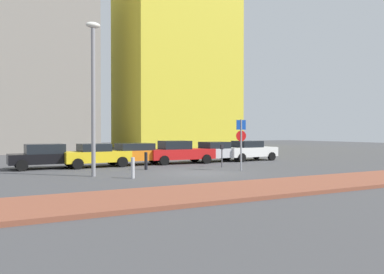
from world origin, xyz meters
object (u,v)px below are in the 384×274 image
object	(u,v)px
parking_sign_post	(241,138)
parked_car_black	(46,156)
parked_car_white	(249,150)
traffic_bollard_near	(146,161)
parked_car_yellow	(96,155)
parked_car_red	(179,152)
parking_meter	(222,153)
street_lamp	(93,87)
traffic_bollard_mid	(133,168)
parked_car_silver	(216,151)
parked_car_orange	(137,153)

from	to	relation	value
parking_sign_post	parked_car_black	bearing A→B (deg)	147.38
parked_car_white	traffic_bollard_near	xyz separation A→B (m)	(-9.49, -3.03, -0.27)
parked_car_yellow	parked_car_white	bearing A→B (deg)	0.14
parked_car_red	parking_meter	world-z (taller)	parked_car_red
parked_car_yellow	parked_car_red	bearing A→B (deg)	-0.02
street_lamp	parking_sign_post	bearing A→B (deg)	-7.07
parking_sign_post	traffic_bollard_mid	bearing A→B (deg)	-174.52
parking_sign_post	traffic_bollard_near	size ratio (longest dim) A/B	2.86
parked_car_black	parked_car_white	world-z (taller)	parked_car_white
street_lamp	parking_meter	bearing A→B (deg)	7.78
parked_car_black	parked_car_silver	size ratio (longest dim) A/B	1.05
parking_meter	parked_car_black	bearing A→B (deg)	157.17
parking_meter	street_lamp	distance (m)	8.90
parked_car_silver	traffic_bollard_near	xyz separation A→B (m)	(-6.56, -3.11, -0.26)
parked_car_yellow	traffic_bollard_near	world-z (taller)	parked_car_yellow
street_lamp	traffic_bollard_mid	world-z (taller)	street_lamp
parking_meter	parked_car_red	bearing A→B (deg)	106.55
parked_car_red	parked_car_silver	distance (m)	3.01
parked_car_red	parked_car_orange	bearing A→B (deg)	174.77
parked_car_white	parked_car_yellow	bearing A→B (deg)	-179.86
parked_car_orange	parked_car_white	xyz separation A→B (m)	(8.90, -0.24, 0.01)
parking_sign_post	street_lamp	bearing A→B (deg)	172.93
parked_car_yellow	traffic_bollard_near	xyz separation A→B (m)	(2.19, -3.00, -0.25)
parked_car_black	parked_car_orange	xyz separation A→B (m)	(5.64, -0.04, 0.00)
parked_car_black	parked_car_silver	world-z (taller)	parked_car_black
parked_car_red	parked_car_black	bearing A→B (deg)	177.89
parked_car_black	parked_car_red	bearing A→B (deg)	-2.11
parking_sign_post	parking_meter	xyz separation A→B (m)	(0.04, 2.11, -0.91)
parking_sign_post	traffic_bollard_near	world-z (taller)	parking_sign_post
parked_car_yellow	street_lamp	size ratio (longest dim) A/B	0.55
parked_car_red	parking_meter	bearing A→B (deg)	-73.45
parked_car_silver	traffic_bollard_mid	distance (m)	10.80
parking_meter	parked_car_orange	bearing A→B (deg)	135.29
parked_car_orange	parking_sign_post	world-z (taller)	parking_sign_post
parked_car_yellow	parking_meter	distance (m)	7.85
parked_car_black	parked_car_yellow	xyz separation A→B (m)	(2.86, -0.31, -0.01)
parked_car_black	traffic_bollard_mid	xyz separation A→B (m)	(3.10, -6.84, -0.27)
traffic_bollard_near	parked_car_black	bearing A→B (deg)	146.75
parked_car_red	parked_car_white	distance (m)	5.93
traffic_bollard_mid	street_lamp	bearing A→B (deg)	131.97
parked_car_yellow	traffic_bollard_near	distance (m)	3.73
parked_car_silver	street_lamp	xyz separation A→B (m)	(-9.99, -5.00, 3.65)
parked_car_orange	parked_car_red	world-z (taller)	parked_car_red
parking_sign_post	parked_car_white	bearing A→B (deg)	50.71
parked_car_red	street_lamp	distance (m)	9.26
parking_meter	traffic_bollard_near	bearing A→B (deg)	170.49
parked_car_black	parked_car_yellow	world-z (taller)	parked_car_black
parked_car_yellow	parked_car_orange	xyz separation A→B (m)	(2.78, 0.27, 0.01)
street_lamp	traffic_bollard_near	world-z (taller)	street_lamp
parked_car_yellow	parking_sign_post	bearing A→B (deg)	-40.76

